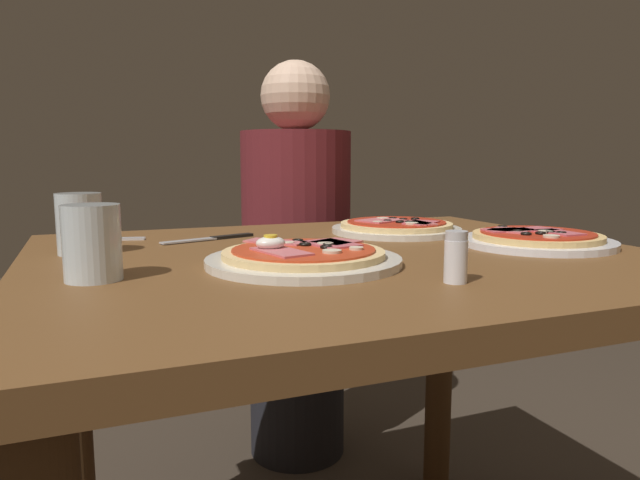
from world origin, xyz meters
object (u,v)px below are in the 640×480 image
pizza_foreground (303,257)px  fork (96,239)px  diner_person (296,274)px  knife (215,238)px  salt_shaker (456,257)px  pizza_across_right (396,227)px  dining_table (346,323)px  pizza_across_left (537,239)px  water_glass_far (92,247)px  water_glass_near (80,228)px

pizza_foreground → fork: 0.48m
fork → diner_person: size_ratio=0.13×
knife → salt_shaker: size_ratio=2.86×
fork → pizza_across_right: bearing=-11.0°
dining_table → pizza_across_right: bearing=43.1°
dining_table → pizza_across_right: (0.21, 0.19, 0.14)m
diner_person → fork: bearing=36.3°
pizza_across_left → pizza_across_right: bearing=120.6°
fork → salt_shaker: size_ratio=2.33×
salt_shaker → diner_person: diner_person is taller
pizza_foreground → water_glass_far: 0.29m
pizza_across_left → salt_shaker: bearing=-147.2°
water_glass_near → knife: size_ratio=0.53×
water_glass_far → dining_table: bearing=11.1°
water_glass_far → diner_person: 1.00m
pizza_foreground → salt_shaker: salt_shaker is taller
pizza_across_left → diner_person: 0.82m
dining_table → pizza_across_left: (0.35, -0.06, 0.14)m
water_glass_far → fork: size_ratio=0.64×
pizza_foreground → dining_table: bearing=36.8°
knife → water_glass_near: bearing=-160.7°
fork → salt_shaker: (0.42, -0.58, 0.03)m
pizza_across_left → water_glass_far: bearing=-178.6°
pizza_across_left → diner_person: diner_person is taller
salt_shaker → fork: bearing=126.1°
pizza_foreground → pizza_across_right: pizza_foreground is taller
pizza_foreground → diner_person: size_ratio=0.25×
dining_table → pizza_foreground: (-0.11, -0.08, 0.14)m
pizza_across_right → pizza_foreground: bearing=-138.9°
pizza_across_right → fork: (-0.60, 0.12, -0.01)m
fork → salt_shaker: 0.72m
water_glass_near → water_glass_far: water_glass_near is taller
knife → fork: bearing=161.5°
pizza_across_left → fork: size_ratio=1.76×
salt_shaker → diner_person: 1.02m
pizza_across_right → diner_person: bearing=94.3°
pizza_across_left → salt_shaker: (-0.32, -0.21, 0.02)m
water_glass_near → fork: size_ratio=0.65×
fork → pizza_foreground: bearing=-53.9°
pizza_across_left → water_glass_near: 0.80m
pizza_across_right → water_glass_far: 0.66m
pizza_foreground → water_glass_near: size_ratio=2.89×
water_glass_far → fork: bearing=88.7°
fork → pizza_across_left: bearing=-26.3°
water_glass_far → knife: (0.22, 0.31, -0.04)m
knife → diner_person: bearing=54.8°
pizza_across_right → fork: bearing=169.0°
dining_table → diner_person: (0.17, 0.72, -0.06)m
water_glass_near → salt_shaker: 0.61m
pizza_across_right → salt_shaker: salt_shaker is taller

